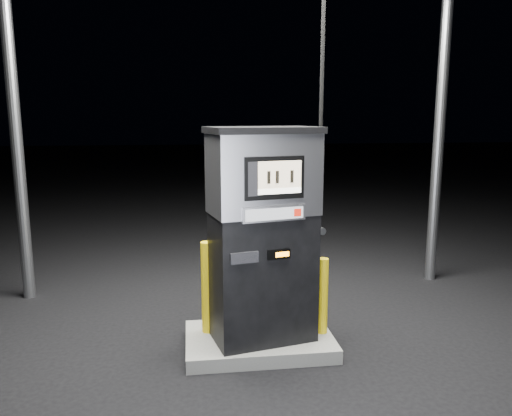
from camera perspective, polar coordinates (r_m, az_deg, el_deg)
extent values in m
plane|color=black|center=(5.72, 0.35, -15.67)|extent=(80.00, 80.00, 0.00)
cube|color=slate|center=(5.69, 0.35, -14.99)|extent=(1.60, 1.00, 0.15)
cylinder|color=gray|center=(7.45, -25.73, 7.36)|extent=(0.16, 0.16, 4.50)
cylinder|color=gray|center=(8.01, 20.19, 7.90)|extent=(0.16, 0.16, 4.50)
cube|color=black|center=(5.36, 0.76, -7.84)|extent=(1.15, 0.81, 1.38)
cube|color=silver|center=(5.12, 0.79, 3.92)|extent=(1.17, 0.84, 0.83)
cube|color=black|center=(5.09, 0.80, 8.91)|extent=(1.23, 0.89, 0.07)
cube|color=black|center=(4.83, 2.12, 3.45)|extent=(0.61, 0.16, 0.42)
cube|color=#C7B390|center=(4.83, 2.75, 3.83)|extent=(0.44, 0.10, 0.26)
cube|color=white|center=(4.85, 2.73, 1.96)|extent=(0.44, 0.10, 0.06)
cube|color=silver|center=(4.88, 2.09, -0.66)|extent=(0.65, 0.17, 0.15)
cube|color=#9EA1A6|center=(4.87, 2.17, -0.70)|extent=(0.59, 0.13, 0.12)
cube|color=#AF190B|center=(4.96, 4.78, -0.52)|extent=(0.08, 0.02, 0.08)
cube|color=black|center=(5.00, 2.63, -5.31)|extent=(0.24, 0.07, 0.10)
cube|color=orange|center=(5.00, 3.04, -5.31)|extent=(0.14, 0.03, 0.05)
cube|color=black|center=(4.88, -1.32, -5.71)|extent=(0.29, 0.09, 0.11)
cube|color=black|center=(5.46, 6.47, -2.48)|extent=(0.15, 0.22, 0.27)
cylinder|color=gray|center=(5.49, 7.09, -2.43)|extent=(0.13, 0.25, 0.08)
cylinder|color=black|center=(5.33, 7.61, 17.07)|extent=(0.05, 0.05, 3.41)
cylinder|color=yellow|center=(5.58, -5.56, -9.01)|extent=(0.14, 0.14, 1.03)
cylinder|color=yellow|center=(5.61, 7.63, -9.93)|extent=(0.12, 0.12, 0.85)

